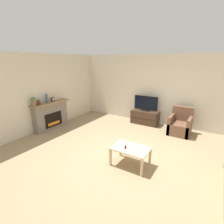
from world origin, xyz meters
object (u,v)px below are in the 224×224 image
at_px(remote, 125,147).
at_px(mantel_vase_left, 39,102).
at_px(fireplace, 51,115).
at_px(coffee_table, 130,150).
at_px(tv_stand, 145,117).
at_px(mantel_vase_centre_left, 47,98).
at_px(mantel_clock, 53,99).
at_px(potted_plant, 33,101).
at_px(tv, 146,104).
at_px(armchair, 180,125).

bearing_deg(remote, mantel_vase_left, 150.86).
height_order(fireplace, coffee_table, fireplace).
bearing_deg(tv_stand, mantel_vase_centre_left, -138.89).
bearing_deg(mantel_clock, mantel_vase_left, -90.07).
bearing_deg(mantel_vase_left, potted_plant, -90.00).
distance_m(mantel_vase_centre_left, remote, 3.58).
relative_size(mantel_vase_centre_left, tv, 0.35).
xyz_separation_m(fireplace, armchair, (4.21, 2.01, -0.22)).
bearing_deg(coffee_table, fireplace, 169.79).
bearing_deg(fireplace, remote, -11.35).
bearing_deg(mantel_vase_left, mantel_clock, 89.93).
bearing_deg(armchair, tv, 167.58).
distance_m(armchair, coffee_table, 2.73).
bearing_deg(mantel_clock, fireplace, -96.65).
xyz_separation_m(mantel_clock, tv_stand, (2.78, 2.17, -0.81)).
xyz_separation_m(mantel_vase_left, tv_stand, (2.78, 2.76, -0.81)).
bearing_deg(fireplace, mantel_clock, 83.35).
xyz_separation_m(mantel_vase_left, mantel_clock, (0.00, 0.59, -0.00)).
bearing_deg(tv_stand, coffee_table, -75.02).
distance_m(mantel_vase_centre_left, mantel_clock, 0.27).
distance_m(fireplace, coffee_table, 3.65).
height_order(potted_plant, tv_stand, potted_plant).
distance_m(fireplace, tv_stand, 3.64).
distance_m(tv_stand, tv, 0.55).
relative_size(mantel_vase_left, mantel_vase_centre_left, 0.56).
distance_m(potted_plant, armchair, 5.03).
distance_m(fireplace, mantel_vase_left, 0.72).
bearing_deg(coffee_table, remote, -155.16).
relative_size(fireplace, remote, 9.70).
relative_size(tv, armchair, 1.04).
relative_size(mantel_clock, potted_plant, 0.50).
bearing_deg(armchair, mantel_vase_centre_left, -153.20).
relative_size(tv_stand, remote, 6.94).
bearing_deg(mantel_vase_centre_left, tv_stand, 41.11).
distance_m(mantel_vase_left, remote, 3.53).
height_order(tv_stand, coffee_table, tv_stand).
xyz_separation_m(fireplace, mantel_vase_left, (0.02, -0.44, 0.57)).
bearing_deg(mantel_vase_centre_left, potted_plant, -90.00).
xyz_separation_m(mantel_vase_centre_left, tv, (2.78, 2.43, -0.34)).
relative_size(mantel_vase_left, coffee_table, 0.21).
height_order(tv, armchair, tv).
bearing_deg(potted_plant, mantel_vase_left, 90.00).
bearing_deg(mantel_clock, remote, -13.74).
xyz_separation_m(mantel_vase_centre_left, coffee_table, (3.58, -0.54, -0.76)).
bearing_deg(mantel_vase_centre_left, armchair, 26.80).
bearing_deg(potted_plant, coffee_table, -0.28).
distance_m(tv, remote, 3.11).
height_order(fireplace, mantel_vase_centre_left, mantel_vase_centre_left).
xyz_separation_m(tv, armchair, (1.41, -0.31, -0.52)).
distance_m(coffee_table, remote, 0.14).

